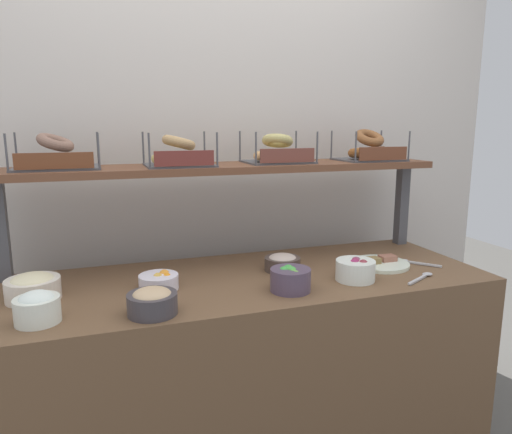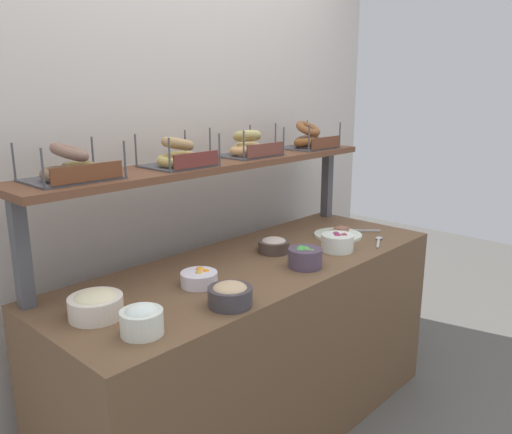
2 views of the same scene
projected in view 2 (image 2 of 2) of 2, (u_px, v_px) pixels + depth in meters
ground_plane at (256, 427)px, 2.51m from camera, size 8.00×8.00×0.00m
back_wall at (176, 171)px, 2.58m from camera, size 3.13×0.06×2.40m
deli_counter at (256, 349)px, 2.41m from camera, size 1.93×0.70×0.85m
shelf_riser_left at (21, 254)px, 1.79m from camera, size 0.05×0.05×0.40m
shelf_riser_right at (327, 184)px, 3.07m from camera, size 0.05×0.05×0.40m
upper_shelf at (214, 164)px, 2.38m from camera, size 1.89×0.32×0.03m
bowl_veggie_mix at (305, 257)px, 2.23m from camera, size 0.15×0.15×0.09m
bowl_tuna_salad at (274, 245)px, 2.44m from camera, size 0.15×0.15×0.07m
bowl_beet_salad at (338, 242)px, 2.46m from camera, size 0.15×0.15×0.09m
bowl_fruit_salad at (199, 278)px, 2.03m from camera, size 0.15×0.15×0.07m
bowl_hummus at (230, 294)px, 1.84m from camera, size 0.16×0.16×0.09m
bowl_cream_cheese at (142, 319)px, 1.63m from camera, size 0.14×0.14×0.10m
bowl_potato_salad at (96, 304)px, 1.75m from camera, size 0.18×0.18×0.09m
serving_plate_white at (338, 235)px, 2.70m from camera, size 0.25×0.25×0.04m
serving_spoon_near_plate at (358, 230)px, 2.79m from camera, size 0.13×0.14×0.01m
serving_spoon_by_edge at (379, 240)px, 2.61m from camera, size 0.17×0.10×0.01m
bagel_basket_poppy at (71, 168)px, 1.88m from camera, size 0.32×0.26×0.14m
bagel_basket_sesame at (178, 156)px, 2.20m from camera, size 0.28×0.26×0.14m
bagel_basket_plain at (247, 147)px, 2.53m from camera, size 0.29×0.26×0.14m
bagel_basket_cinnamon_raisin at (308, 139)px, 2.84m from camera, size 0.29×0.24×0.15m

